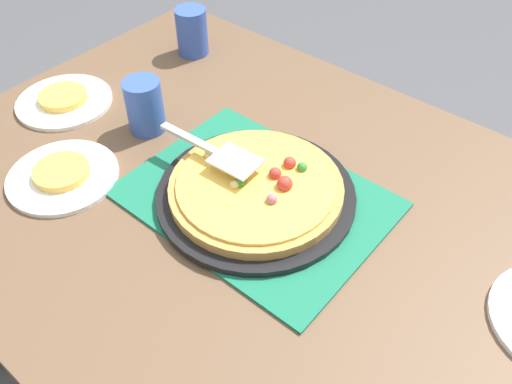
{
  "coord_description": "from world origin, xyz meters",
  "views": [
    {
      "loc": [
        -0.46,
        0.55,
        1.48
      ],
      "look_at": [
        0.0,
        0.0,
        0.77
      ],
      "focal_mm": 37.23,
      "sensor_mm": 36.0,
      "label": 1
    }
  ],
  "objects_px": {
    "plate_near_left": "(63,176)",
    "served_slice_left": "(61,172)",
    "cup_corner": "(145,106)",
    "cup_far": "(192,32)",
    "served_slice_right": "(63,97)",
    "pizza_server": "(215,152)",
    "plate_far_right": "(64,101)",
    "pizza": "(256,187)",
    "pizza_pan": "(256,195)"
  },
  "relations": [
    {
      "from": "pizza",
      "to": "cup_corner",
      "type": "relative_size",
      "value": 2.75
    },
    {
      "from": "cup_far",
      "to": "pizza_server",
      "type": "bearing_deg",
      "value": 140.08
    },
    {
      "from": "plate_near_left",
      "to": "pizza_server",
      "type": "xyz_separation_m",
      "value": [
        -0.24,
        -0.2,
        0.07
      ]
    },
    {
      "from": "pizza",
      "to": "plate_near_left",
      "type": "xyz_separation_m",
      "value": [
        0.33,
        0.2,
        -0.03
      ]
    },
    {
      "from": "cup_corner",
      "to": "pizza_server",
      "type": "bearing_deg",
      "value": 174.57
    },
    {
      "from": "served_slice_left",
      "to": "served_slice_right",
      "type": "height_order",
      "value": "same"
    },
    {
      "from": "pizza_server",
      "to": "served_slice_left",
      "type": "bearing_deg",
      "value": 39.84
    },
    {
      "from": "plate_near_left",
      "to": "served_slice_right",
      "type": "relative_size",
      "value": 2.0
    },
    {
      "from": "pizza",
      "to": "cup_corner",
      "type": "height_order",
      "value": "cup_corner"
    },
    {
      "from": "pizza_pan",
      "to": "cup_far",
      "type": "relative_size",
      "value": 3.17
    },
    {
      "from": "pizza_pan",
      "to": "served_slice_right",
      "type": "relative_size",
      "value": 3.45
    },
    {
      "from": "cup_corner",
      "to": "cup_far",
      "type": "bearing_deg",
      "value": -62.77
    },
    {
      "from": "plate_far_right",
      "to": "cup_far",
      "type": "distance_m",
      "value": 0.37
    },
    {
      "from": "plate_far_right",
      "to": "cup_corner",
      "type": "relative_size",
      "value": 1.83
    },
    {
      "from": "pizza_pan",
      "to": "pizza_server",
      "type": "distance_m",
      "value": 0.11
    },
    {
      "from": "pizza",
      "to": "pizza_server",
      "type": "distance_m",
      "value": 0.1
    },
    {
      "from": "pizza",
      "to": "served_slice_left",
      "type": "distance_m",
      "value": 0.39
    },
    {
      "from": "pizza_server",
      "to": "pizza_pan",
      "type": "bearing_deg",
      "value": -177.02
    },
    {
      "from": "pizza_pan",
      "to": "served_slice_right",
      "type": "height_order",
      "value": "served_slice_right"
    },
    {
      "from": "served_slice_left",
      "to": "pizza_server",
      "type": "distance_m",
      "value": 0.31
    },
    {
      "from": "cup_far",
      "to": "plate_far_right",
      "type": "bearing_deg",
      "value": 79.1
    },
    {
      "from": "served_slice_left",
      "to": "cup_far",
      "type": "distance_m",
      "value": 0.54
    },
    {
      "from": "plate_near_left",
      "to": "cup_corner",
      "type": "xyz_separation_m",
      "value": [
        -0.01,
        -0.22,
        0.06
      ]
    },
    {
      "from": "plate_far_right",
      "to": "served_slice_left",
      "type": "relative_size",
      "value": 2.0
    },
    {
      "from": "plate_near_left",
      "to": "cup_corner",
      "type": "distance_m",
      "value": 0.23
    },
    {
      "from": "served_slice_right",
      "to": "cup_far",
      "type": "xyz_separation_m",
      "value": [
        -0.07,
        -0.36,
        0.04
      ]
    },
    {
      "from": "pizza",
      "to": "plate_near_left",
      "type": "relative_size",
      "value": 1.5
    },
    {
      "from": "served_slice_left",
      "to": "plate_far_right",
      "type": "bearing_deg",
      "value": -36.25
    },
    {
      "from": "pizza",
      "to": "served_slice_left",
      "type": "bearing_deg",
      "value": 31.34
    },
    {
      "from": "plate_near_left",
      "to": "cup_far",
      "type": "xyz_separation_m",
      "value": [
        0.14,
        -0.52,
        0.06
      ]
    },
    {
      "from": "plate_far_right",
      "to": "served_slice_right",
      "type": "distance_m",
      "value": 0.01
    },
    {
      "from": "plate_near_left",
      "to": "served_slice_right",
      "type": "height_order",
      "value": "served_slice_right"
    },
    {
      "from": "served_slice_left",
      "to": "cup_far",
      "type": "height_order",
      "value": "cup_far"
    },
    {
      "from": "pizza",
      "to": "served_slice_left",
      "type": "xyz_separation_m",
      "value": [
        0.33,
        0.2,
        -0.02
      ]
    },
    {
      "from": "pizza_pan",
      "to": "pizza",
      "type": "xyz_separation_m",
      "value": [
        0.0,
        -0.0,
        0.02
      ]
    },
    {
      "from": "cup_corner",
      "to": "served_slice_right",
      "type": "bearing_deg",
      "value": 15.74
    },
    {
      "from": "pizza_pan",
      "to": "plate_far_right",
      "type": "distance_m",
      "value": 0.55
    },
    {
      "from": "plate_far_right",
      "to": "served_slice_left",
      "type": "xyz_separation_m",
      "value": [
        -0.21,
        0.16,
        0.01
      ]
    },
    {
      "from": "cup_far",
      "to": "served_slice_left",
      "type": "bearing_deg",
      "value": 105.62
    },
    {
      "from": "served_slice_left",
      "to": "pizza_server",
      "type": "height_order",
      "value": "pizza_server"
    },
    {
      "from": "served_slice_left",
      "to": "pizza_server",
      "type": "relative_size",
      "value": 0.47
    },
    {
      "from": "plate_near_left",
      "to": "pizza_server",
      "type": "distance_m",
      "value": 0.31
    },
    {
      "from": "plate_far_right",
      "to": "pizza_server",
      "type": "height_order",
      "value": "pizza_server"
    },
    {
      "from": "pizza_pan",
      "to": "served_slice_left",
      "type": "bearing_deg",
      "value": 31.2
    },
    {
      "from": "pizza_server",
      "to": "served_slice_right",
      "type": "bearing_deg",
      "value": 5.19
    },
    {
      "from": "plate_near_left",
      "to": "served_slice_left",
      "type": "bearing_deg",
      "value": 0.0
    },
    {
      "from": "plate_far_right",
      "to": "pizza_server",
      "type": "xyz_separation_m",
      "value": [
        -0.45,
        -0.04,
        0.07
      ]
    },
    {
      "from": "plate_near_left",
      "to": "served_slice_left",
      "type": "relative_size",
      "value": 2.0
    },
    {
      "from": "plate_far_right",
      "to": "cup_corner",
      "type": "bearing_deg",
      "value": -164.26
    },
    {
      "from": "plate_far_right",
      "to": "cup_far",
      "type": "bearing_deg",
      "value": -100.9
    }
  ]
}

